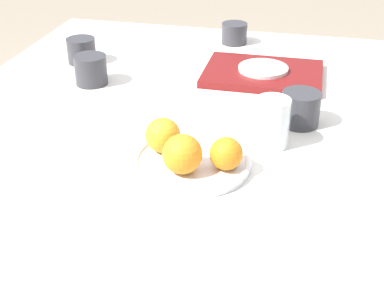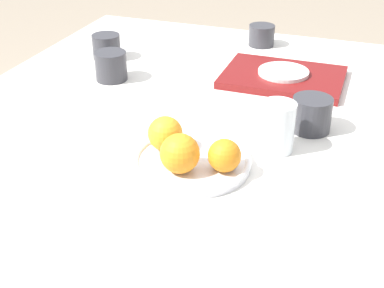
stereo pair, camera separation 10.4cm
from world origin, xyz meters
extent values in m
cube|color=silver|center=(0.00, 0.00, 0.36)|extent=(1.11, 1.06, 0.72)
cylinder|color=silver|center=(0.10, -0.36, 0.72)|extent=(0.23, 0.23, 0.01)
torus|color=silver|center=(0.10, -0.36, 0.73)|extent=(0.24, 0.24, 0.01)
sphere|color=orange|center=(0.04, -0.33, 0.77)|extent=(0.07, 0.07, 0.07)
sphere|color=orange|center=(0.17, -0.37, 0.76)|extent=(0.06, 0.06, 0.06)
sphere|color=orange|center=(0.09, -0.40, 0.77)|extent=(0.08, 0.08, 0.08)
cylinder|color=silver|center=(0.25, -0.24, 0.77)|extent=(0.07, 0.07, 0.11)
cube|color=maroon|center=(0.19, 0.14, 0.73)|extent=(0.32, 0.23, 0.02)
cylinder|color=silver|center=(0.19, 0.14, 0.74)|extent=(0.14, 0.14, 0.01)
cylinder|color=#333338|center=(-0.25, -0.01, 0.76)|extent=(0.09, 0.09, 0.08)
cylinder|color=#333338|center=(0.07, 0.40, 0.75)|extent=(0.08, 0.08, 0.06)
cylinder|color=#333338|center=(-0.34, 0.13, 0.75)|extent=(0.08, 0.08, 0.07)
cylinder|color=#333338|center=(0.30, -0.12, 0.76)|extent=(0.09, 0.09, 0.08)
camera|label=1|loc=(0.31, -1.24, 1.28)|focal=50.00mm
camera|label=2|loc=(0.41, -1.21, 1.28)|focal=50.00mm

